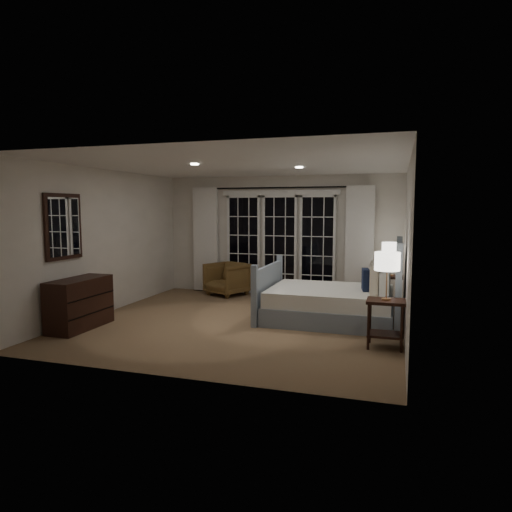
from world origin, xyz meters
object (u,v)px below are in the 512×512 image
(lamp_left, at_px, (387,262))
(lamp_right, at_px, (391,249))
(dresser, at_px, (80,303))
(nightstand_right, at_px, (390,287))
(armchair, at_px, (227,279))
(bed, at_px, (334,301))
(nightstand_left, at_px, (386,316))

(lamp_left, xyz_separation_m, lamp_right, (0.00, 2.49, -0.05))
(lamp_left, xyz_separation_m, dresser, (-4.48, -0.38, -0.75))
(nightstand_right, xyz_separation_m, lamp_left, (-0.00, -2.49, 0.74))
(armchair, bearing_deg, lamp_right, 19.63)
(nightstand_right, bearing_deg, bed, -123.63)
(nightstand_right, relative_size, lamp_left, 0.96)
(lamp_left, bearing_deg, nightstand_left, -90.00)
(nightstand_left, bearing_deg, dresser, -175.21)
(lamp_right, distance_m, dresser, 5.37)
(bed, height_order, dresser, bed)
(bed, bearing_deg, dresser, -156.13)
(lamp_right, height_order, dresser, lamp_right)
(lamp_left, distance_m, armchair, 4.41)
(armchair, distance_m, dresser, 3.40)
(bed, distance_m, nightstand_right, 1.51)
(bed, bearing_deg, nightstand_right, 56.37)
(bed, xyz_separation_m, armchair, (-2.47, 1.57, 0.02))
(lamp_right, bearing_deg, bed, -123.63)
(nightstand_left, xyz_separation_m, lamp_right, (0.00, 2.49, 0.67))
(dresser, bearing_deg, nightstand_left, 4.79)
(lamp_right, xyz_separation_m, dresser, (-4.48, -2.87, -0.71))
(nightstand_left, bearing_deg, lamp_left, 90.00)
(lamp_left, bearing_deg, nightstand_right, 89.91)
(lamp_left, bearing_deg, lamp_right, 89.91)
(armchair, bearing_deg, nightstand_left, -15.34)
(bed, xyz_separation_m, nightstand_right, (0.84, 1.26, 0.07))
(nightstand_left, bearing_deg, nightstand_right, 89.91)
(lamp_left, relative_size, lamp_right, 1.03)
(nightstand_right, distance_m, lamp_right, 0.69)
(nightstand_right, bearing_deg, lamp_left, -90.09)
(bed, height_order, nightstand_left, bed)
(dresser, bearing_deg, lamp_right, 32.63)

